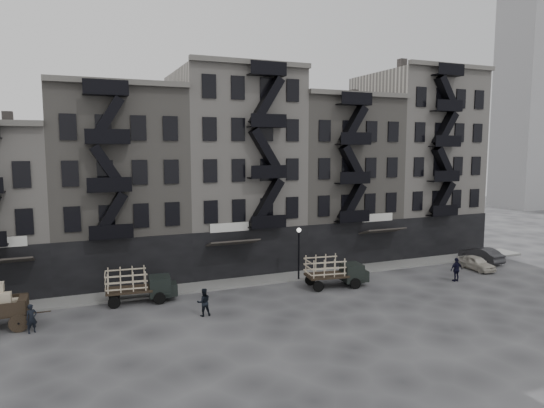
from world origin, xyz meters
name	(u,v)px	position (x,y,z in m)	size (l,w,h in m)	color
ground	(277,294)	(0.00, 0.00, 0.00)	(140.00, 140.00, 0.00)	#38383A
sidewalk	(258,280)	(0.00, 3.75, 0.07)	(55.00, 2.50, 0.15)	slate
building_midwest	(117,186)	(-10.00, 9.83, 7.50)	(10.00, 11.35, 16.20)	slate
building_center	(234,171)	(0.00, 9.82, 8.50)	(10.00, 11.35, 18.20)	#AEA8A0
building_mideast	(331,179)	(10.00, 9.83, 7.50)	(10.00, 11.35, 16.20)	slate
building_east	(415,163)	(20.00, 9.82, 9.00)	(10.00, 11.35, 19.20)	#AEA8A0
lamp_post	(299,246)	(3.00, 2.60, 2.78)	(0.36, 0.36, 4.28)	black
distant_tower	(533,9)	(60.00, 30.00, 33.76)	(8.00, 8.00, 66.00)	gray
stake_truck_west	(139,283)	(-9.48, 1.98, 1.35)	(4.85, 2.31, 2.37)	black
stake_truck_east	(335,269)	(4.79, -0.02, 1.36)	(4.94, 2.49, 2.39)	black
car_east	(476,263)	(18.79, -0.24, 0.61)	(1.44, 3.58, 1.22)	beige
car_far	(481,255)	(21.37, 1.70, 0.70)	(1.48, 4.25, 1.40)	#262629
pedestrian_west	(32,319)	(-15.93, -1.35, 0.85)	(0.62, 0.41, 1.69)	black
pedestrian_mid	(204,302)	(-6.09, -2.41, 0.89)	(0.86, 0.67, 1.78)	black
policeman	(456,270)	(14.49, -2.41, 0.95)	(1.11, 0.46, 1.90)	black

